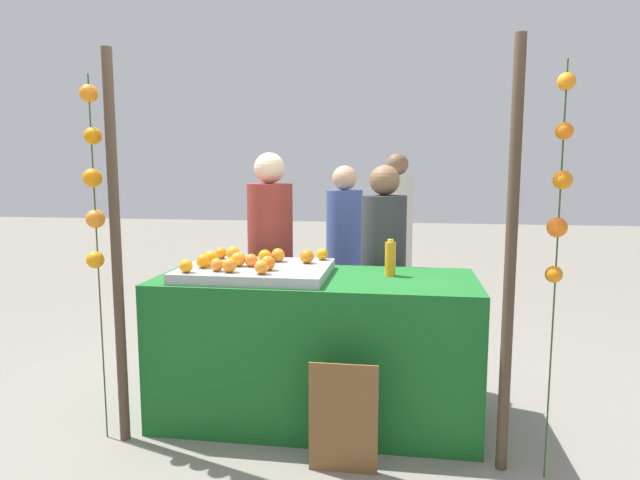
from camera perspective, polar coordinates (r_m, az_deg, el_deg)
The scene contains 28 objects.
ground_plane at distance 3.58m, azimuth -0.38°, elevation -17.70°, with size 24.00×24.00×0.00m, color gray.
stall_counter at distance 3.41m, azimuth -0.38°, elevation -11.03°, with size 1.89×0.81×0.88m, color #196023.
orange_tray at distance 3.34m, azimuth -6.61°, elevation -3.18°, with size 0.87×0.68×0.06m, color #9EA0A5.
orange_0 at distance 3.19m, azimuth -13.65°, elevation -2.62°, with size 0.08×0.08×0.08m, color orange.
orange_1 at distance 3.56m, azimuth -8.97°, elevation -1.34°, with size 0.09×0.09×0.09m, color orange.
orange_2 at distance 3.07m, azimuth -6.06°, elevation -2.80°, with size 0.08×0.08×0.08m, color orange.
orange_3 at distance 3.15m, azimuth -9.33°, elevation -2.59°, with size 0.08×0.08×0.08m, color orange.
orange_4 at distance 3.46m, azimuth -4.36°, elevation -1.56°, with size 0.08×0.08×0.08m, color orange.
orange_5 at distance 3.33m, azimuth -8.42°, elevation -1.96°, with size 0.09×0.09×0.09m, color orange.
orange_6 at distance 3.62m, azimuth -10.18°, elevation -1.33°, with size 0.07×0.07×0.07m, color orange.
orange_7 at distance 3.19m, azimuth -10.61°, elevation -2.52°, with size 0.07×0.07×0.07m, color orange.
orange_8 at distance 3.38m, azimuth -11.16°, elevation -1.83°, with size 0.09×0.09×0.09m, color orange.
orange_9 at distance 3.52m, azimuth 0.15°, elevation -1.46°, with size 0.07×0.07×0.07m, color orange.
orange_10 at distance 3.42m, azimuth -5.70°, elevation -1.69°, with size 0.08×0.08×0.08m, color orange.
orange_11 at distance 3.31m, azimuth -7.10°, elevation -2.09°, with size 0.08×0.08×0.08m, color orange.
orange_12 at distance 3.18m, azimuth -5.41°, elevation -2.38°, with size 0.08×0.08×0.08m, color orange.
orange_13 at distance 3.39m, azimuth -1.36°, elevation -1.71°, with size 0.08×0.08×0.08m, color orange.
orange_14 at distance 3.31m, azimuth -11.95°, elevation -2.15°, with size 0.08×0.08×0.08m, color orange.
juice_bottle at distance 3.33m, azimuth 7.26°, elevation -1.91°, with size 0.06×0.06×0.22m.
chalkboard_sign at distance 2.90m, azimuth 2.42°, elevation -17.97°, with size 0.35×0.03×0.58m.
vendor_left at distance 4.04m, azimuth -5.11°, elevation -3.44°, with size 0.33×0.33×1.63m.
vendor_right at distance 3.91m, azimuth 6.53°, elevation -4.45°, with size 0.31×0.31×1.54m.
crowd_person_0 at distance 5.81m, azimuth 7.85°, elevation 0.06°, with size 0.33×0.33×1.66m.
crowd_person_1 at distance 4.75m, azimuth 2.51°, elevation -2.27°, with size 0.31×0.31×1.54m.
canopy_post_left at distance 3.18m, azimuth -20.27°, elevation -1.16°, with size 0.06×0.06×2.14m, color #473828.
canopy_post_right at distance 2.84m, azimuth 19.04°, elevation -2.12°, with size 0.06×0.06×2.14m, color #473828.
garland_strand_left at distance 3.21m, azimuth -22.35°, elevation 5.52°, with size 0.11×0.12×2.01m.
garland_strand_right at distance 2.79m, azimuth 23.54°, elevation 4.93°, with size 0.10×0.10×2.01m.
Camera 1 is at (0.50, -3.19, 1.53)m, focal length 31.02 mm.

